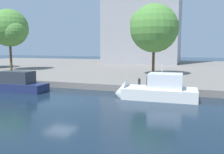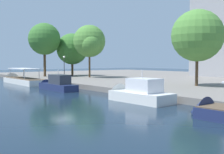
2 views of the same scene
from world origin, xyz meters
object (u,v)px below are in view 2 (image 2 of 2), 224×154
(tree_1, at_px, (89,42))
(tree_4, at_px, (72,49))
(motor_yacht_2, at_px, (136,95))
(tree_0, at_px, (44,38))
(tree_3, at_px, (197,34))
(tour_boat_0, at_px, (22,81))
(motor_yacht_1, at_px, (56,86))
(lamp_post, at_px, (64,65))
(mooring_bollard_0, at_px, (142,87))

(tree_1, bearing_deg, tree_4, 174.04)
(tree_1, bearing_deg, motor_yacht_2, -24.23)
(tree_0, xyz_separation_m, tree_3, (35.79, 6.65, -1.56))
(tour_boat_0, distance_m, motor_yacht_2, 30.64)
(tree_1, xyz_separation_m, tree_3, (26.15, 0.75, -0.35))
(motor_yacht_1, bearing_deg, lamp_post, -34.73)
(tour_boat_0, bearing_deg, tree_0, -46.92)
(tour_boat_0, height_order, motor_yacht_2, motor_yacht_2)
(lamp_post, height_order, tree_3, tree_3)
(mooring_bollard_0, bearing_deg, tour_boat_0, -172.70)
(mooring_bollard_0, relative_size, tree_4, 0.08)
(lamp_post, xyz_separation_m, tree_0, (-11.75, 1.25, 5.98))
(mooring_bollard_0, xyz_separation_m, lamp_post, (-24.50, 3.06, 2.31))
(tree_1, bearing_deg, tree_3, 1.64)
(motor_yacht_1, relative_size, tree_4, 0.87)
(motor_yacht_1, distance_m, tree_4, 27.16)
(tree_3, bearing_deg, tree_1, -178.36)
(motor_yacht_1, xyz_separation_m, tree_1, (-12.55, 14.07, 7.66))
(tree_0, bearing_deg, tree_4, 85.35)
(lamp_post, distance_m, tree_4, 14.31)
(motor_yacht_2, height_order, tree_0, tree_0)
(lamp_post, relative_size, tree_3, 0.42)
(motor_yacht_1, height_order, lamp_post, lamp_post)
(tour_boat_0, bearing_deg, motor_yacht_2, -178.51)
(tree_3, bearing_deg, mooring_bollard_0, -87.59)
(mooring_bollard_0, height_order, tree_0, tree_0)
(mooring_bollard_0, xyz_separation_m, tree_1, (-26.61, 10.21, 7.09))
(lamp_post, bearing_deg, tree_3, 18.19)
(motor_yacht_2, relative_size, lamp_post, 1.77)
(tree_0, xyz_separation_m, tree_4, (0.56, 6.85, -2.23))
(motor_yacht_2, bearing_deg, lamp_post, -14.47)
(tour_boat_0, bearing_deg, tree_3, -153.02)
(motor_yacht_1, xyz_separation_m, tree_3, (13.60, 14.82, 7.31))
(motor_yacht_2, bearing_deg, motor_yacht_1, 2.04)
(motor_yacht_2, distance_m, tree_1, 32.24)
(motor_yacht_2, relative_size, tree_4, 0.78)
(tree_0, height_order, tree_1, tree_0)
(motor_yacht_2, distance_m, tree_0, 39.83)
(motor_yacht_1, distance_m, lamp_post, 12.85)
(motor_yacht_2, relative_size, tree_1, 0.71)
(tree_0, relative_size, tree_4, 1.19)
(motor_yacht_1, xyz_separation_m, tree_0, (-22.18, 8.18, 8.86))
(motor_yacht_2, bearing_deg, tree_4, -22.44)
(motor_yacht_2, distance_m, tree_3, 15.62)
(tour_boat_0, relative_size, lamp_post, 3.32)
(tree_1, relative_size, tree_3, 1.05)
(tree_0, relative_size, tree_1, 1.08)
(mooring_bollard_0, bearing_deg, tree_3, 92.41)
(mooring_bollard_0, height_order, tree_1, tree_1)
(tree_4, bearing_deg, tree_1, -5.96)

